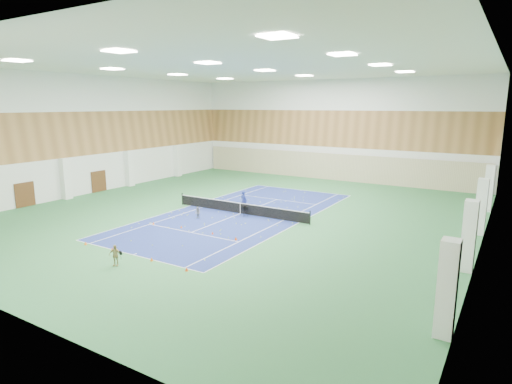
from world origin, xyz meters
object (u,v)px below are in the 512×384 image
coach (244,200)px  child_court (198,213)px  tennis_net (240,207)px  child_apron (115,255)px  ball_cart (244,212)px

coach → child_court: (-1.52, -4.44, -0.35)m
tennis_net → child_apron: child_apron is taller
tennis_net → coach: coach is taller
child_apron → child_court: bearing=79.9°
child_court → child_apron: 10.76m
child_court → tennis_net: bearing=58.5°
coach → ball_cart: 2.29m
child_court → ball_cart: bearing=43.4°
tennis_net → child_court: 3.75m
coach → child_apron: size_ratio=1.34×
child_apron → ball_cart: (0.28, 13.04, -0.22)m
coach → child_court: size_ratio=1.70×
tennis_net → child_apron: size_ratio=10.17×
child_court → child_apron: bearing=-75.9°
tennis_net → child_apron: bearing=-87.8°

